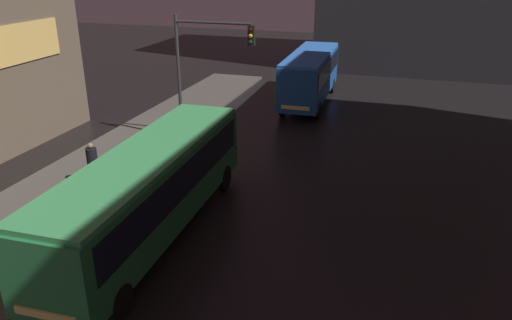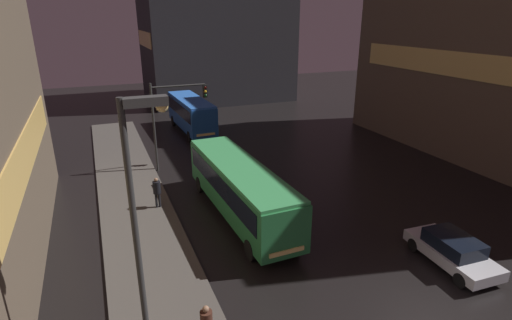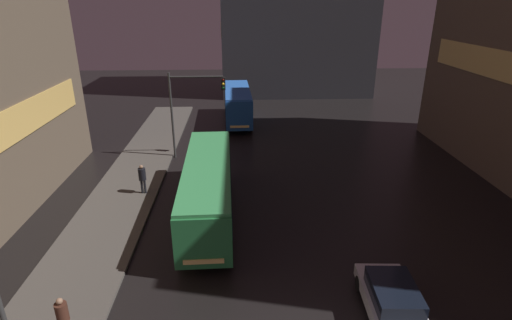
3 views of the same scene
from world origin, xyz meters
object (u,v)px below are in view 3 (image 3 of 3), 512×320
bus_far (238,102)px  pedestrian_mid (142,176)px  bus_near (208,184)px  pedestrian_near (63,315)px  car_taxi (393,301)px  traffic_light_main (190,101)px

bus_far → pedestrian_mid: (-5.74, -15.29, -0.74)m
bus_near → pedestrian_near: (-4.33, -8.63, -0.70)m
bus_far → car_taxi: 26.47m
pedestrian_near → traffic_light_main: bearing=-106.9°
car_taxi → traffic_light_main: traffic_light_main is taller
car_taxi → pedestrian_mid: pedestrian_mid is taller
pedestrian_near → pedestrian_mid: (0.22, 11.23, 0.07)m
bus_far → pedestrian_near: 27.20m
bus_near → car_taxi: 10.82m
bus_near → traffic_light_main: bearing=-80.4°
car_taxi → pedestrian_near: 11.62m
bus_near → pedestrian_mid: bus_near is taller
traffic_light_main → bus_far: bearing=69.5°
bus_near → car_taxi: bus_near is taller
bus_near → traffic_light_main: traffic_light_main is taller
bus_far → car_taxi: size_ratio=2.09×
bus_near → car_taxi: size_ratio=2.54×
bus_far → traffic_light_main: (-3.37, -9.05, 2.33)m
pedestrian_mid → bus_far: bearing=-91.6°
car_taxi → pedestrian_mid: size_ratio=2.40×
car_taxi → traffic_light_main: (-9.00, 16.79, 3.61)m
bus_far → car_taxi: bus_far is taller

